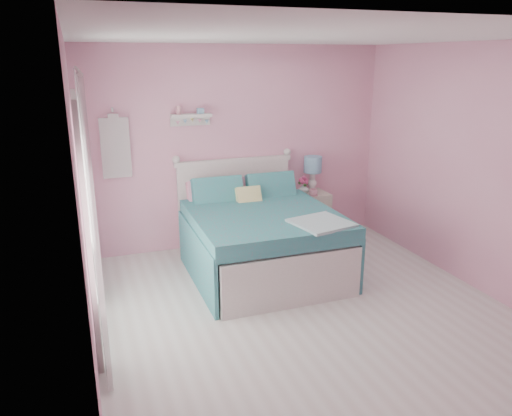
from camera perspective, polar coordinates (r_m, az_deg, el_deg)
floor at (r=5.03m, az=6.14°, el=-12.25°), size 4.50×4.50×0.00m
room_shell at (r=4.48m, az=6.77°, el=5.75°), size 4.50×4.50×4.50m
bed at (r=5.87m, az=0.34°, el=-3.46°), size 1.61×2.03×1.17m
nightstand at (r=6.94m, az=6.13°, el=-0.88°), size 0.46×0.46×0.67m
table_lamp at (r=6.85m, az=6.50°, el=4.67°), size 0.24×0.24×0.49m
vase at (r=6.78m, az=5.46°, el=2.24°), size 0.15×0.15×0.14m
teacup at (r=6.69m, az=6.58°, el=1.78°), size 0.13×0.13×0.09m
roses at (r=6.75m, az=5.49°, el=3.15°), size 0.14×0.11×0.12m
wall_shelf at (r=6.30m, az=-7.51°, el=10.30°), size 0.50×0.15×0.25m
hanging_dress at (r=6.21m, az=-15.75°, el=6.60°), size 0.34×0.03×0.72m
french_door at (r=4.54m, az=-18.83°, el=-1.57°), size 0.04×1.32×2.16m
curtain_near at (r=3.80m, az=-17.87°, el=-3.33°), size 0.04×0.40×2.32m
curtain_far at (r=5.22m, az=-18.65°, el=2.03°), size 0.04×0.40×2.32m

